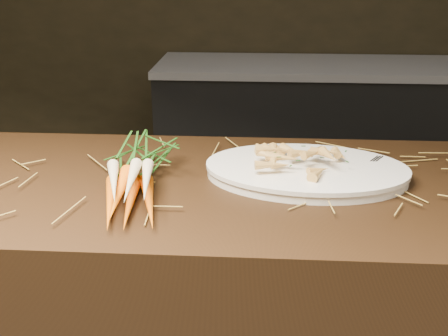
% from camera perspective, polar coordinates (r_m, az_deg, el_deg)
% --- Properties ---
extents(back_counter, '(1.82, 0.62, 0.84)m').
position_cam_1_polar(back_counter, '(3.28, 9.52, 3.24)').
color(back_counter, black).
rests_on(back_counter, ground).
extents(straw_bedding, '(1.40, 0.60, 0.02)m').
position_cam_1_polar(straw_bedding, '(1.33, 5.10, -1.21)').
color(straw_bedding, olive).
rests_on(straw_bedding, main_counter).
extents(root_veg_bunch, '(0.21, 0.47, 0.09)m').
position_cam_1_polar(root_veg_bunch, '(1.32, -9.18, -0.01)').
color(root_veg_bunch, '#CA4504').
rests_on(root_veg_bunch, main_counter).
extents(serving_platter, '(0.51, 0.36, 0.03)m').
position_cam_1_polar(serving_platter, '(1.37, 8.35, -0.46)').
color(serving_platter, white).
rests_on(serving_platter, main_counter).
extents(roasted_veg_heap, '(0.25, 0.19, 0.05)m').
position_cam_1_polar(roasted_veg_heap, '(1.36, 8.44, 1.10)').
color(roasted_veg_heap, '#C3873F').
rests_on(roasted_veg_heap, serving_platter).
extents(serving_fork, '(0.11, 0.16, 0.00)m').
position_cam_1_polar(serving_fork, '(1.36, 15.63, -0.57)').
color(serving_fork, silver).
rests_on(serving_fork, serving_platter).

